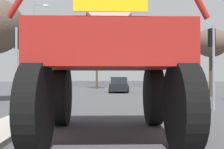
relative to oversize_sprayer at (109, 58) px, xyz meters
The scene contains 10 objects.
ground_plane 13.06m from the oversize_sprayer, 86.55° to the left, with size 120.00×120.00×0.00m, color #424244.
oversize_sprayer is the anchor object (origin of this frame).
sedan_ahead 19.38m from the oversize_sprayer, 85.27° to the left, with size 2.26×4.27×1.52m.
traffic_signal_near_left 6.47m from the oversize_sprayer, 128.19° to the left, with size 0.24×0.54×3.77m.
traffic_signal_near_right 7.12m from the oversize_sprayer, 45.63° to the left, with size 0.24×0.54×3.90m.
streetlight_far_left 19.31m from the oversize_sprayer, 109.84° to the left, with size 1.55×0.24×8.46m.
streetlight_far_right 21.73m from the oversize_sprayer, 69.41° to the left, with size 1.92×0.24×7.48m.
bare_tree_right 16.14m from the oversize_sprayer, 57.97° to the left, with size 2.63×2.63×5.35m.
bare_tree_far_center 26.85m from the oversize_sprayer, 91.67° to the left, with size 2.57×2.57×6.43m.
roadside_barrier 31.91m from the oversize_sprayer, 88.60° to the left, with size 24.24×0.24×0.90m, color #59595B.
Camera 1 is at (-0.97, -1.94, 1.59)m, focal length 42.63 mm.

